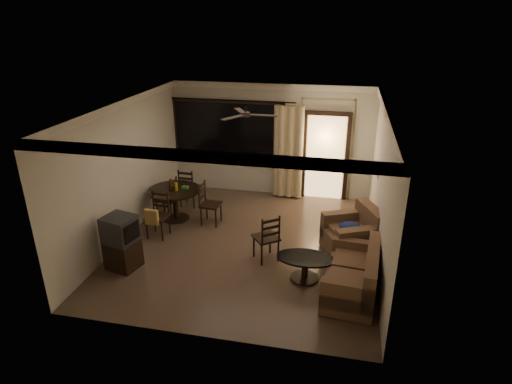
% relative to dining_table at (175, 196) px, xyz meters
% --- Properties ---
extents(ground, '(5.50, 5.50, 0.00)m').
position_rel_dining_table_xyz_m(ground, '(1.83, -0.80, -0.57)').
color(ground, '#7F6651').
rests_on(ground, ground).
extents(room_shell, '(5.50, 6.70, 5.50)m').
position_rel_dining_table_xyz_m(room_shell, '(2.42, 0.98, 1.26)').
color(room_shell, beige).
rests_on(room_shell, ground).
extents(dining_table, '(1.16, 1.16, 0.94)m').
position_rel_dining_table_xyz_m(dining_table, '(0.00, 0.00, 0.00)').
color(dining_table, black).
rests_on(dining_table, ground).
extents(dining_chair_west, '(0.44, 0.44, 0.95)m').
position_rel_dining_table_xyz_m(dining_chair_west, '(-0.21, 0.05, -0.29)').
color(dining_chair_west, black).
rests_on(dining_chair_west, ground).
extents(dining_chair_east, '(0.44, 0.44, 0.95)m').
position_rel_dining_table_xyz_m(dining_chair_east, '(0.83, -0.05, -0.29)').
color(dining_chair_east, black).
rests_on(dining_chair_east, ground).
extents(dining_chair_south, '(0.44, 0.50, 0.95)m').
position_rel_dining_table_xyz_m(dining_chair_south, '(-0.05, -0.86, -0.27)').
color(dining_chair_south, black).
rests_on(dining_chair_south, ground).
extents(dining_chair_north, '(0.44, 0.44, 0.95)m').
position_rel_dining_table_xyz_m(dining_chair_north, '(0.04, 0.78, -0.29)').
color(dining_chair_north, black).
rests_on(dining_chair_north, ground).
extents(tv_cabinet, '(0.63, 0.59, 1.02)m').
position_rel_dining_table_xyz_m(tv_cabinet, '(-0.19, -2.08, -0.06)').
color(tv_cabinet, black).
rests_on(tv_cabinet, ground).
extents(sofa, '(0.95, 1.59, 0.81)m').
position_rel_dining_table_xyz_m(sofa, '(3.93, -2.04, -0.25)').
color(sofa, '#44281F').
rests_on(sofa, ground).
extents(armchair, '(1.24, 1.24, 0.94)m').
position_rel_dining_table_xyz_m(armchair, '(3.93, -0.73, -0.18)').
color(armchair, '#44281F').
rests_on(armchair, ground).
extents(coffee_table, '(1.00, 0.60, 0.44)m').
position_rel_dining_table_xyz_m(coffee_table, '(3.10, -1.79, -0.28)').
color(coffee_table, black).
rests_on(coffee_table, ground).
extents(side_chair, '(0.60, 0.60, 0.96)m').
position_rel_dining_table_xyz_m(side_chair, '(2.32, -1.28, -0.29)').
color(side_chair, black).
rests_on(side_chair, ground).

